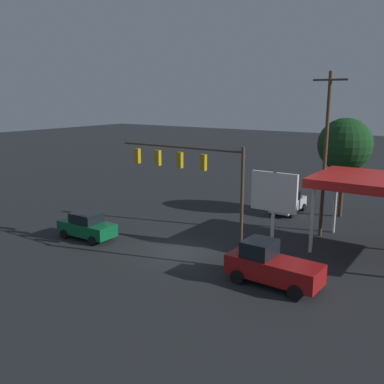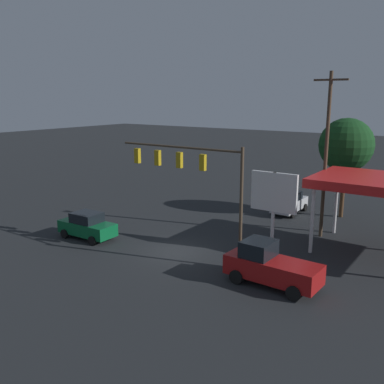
{
  "view_description": "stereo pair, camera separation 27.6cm",
  "coord_description": "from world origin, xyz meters",
  "px_view_note": "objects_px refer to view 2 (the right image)",
  "views": [
    {
      "loc": [
        -16.22,
        21.74,
        10.16
      ],
      "look_at": [
        0.0,
        -2.0,
        3.73
      ],
      "focal_mm": 40.0,
      "sensor_mm": 36.0,
      "label": 1
    },
    {
      "loc": [
        -16.45,
        21.58,
        10.16
      ],
      "look_at": [
        0.0,
        -2.0,
        3.73
      ],
      "focal_mm": 40.0,
      "sensor_mm": 36.0,
      "label": 2
    }
  ],
  "objects_px": {
    "utility_pole": "(326,153)",
    "street_tree": "(346,145)",
    "traffic_signal_assembly": "(190,171)",
    "price_sign": "(274,195)",
    "sedan_far": "(289,202)",
    "sedan_waiting": "(87,226)",
    "pickup_parked": "(270,266)"
  },
  "relations": [
    {
      "from": "price_sign",
      "to": "sedan_far",
      "type": "distance_m",
      "value": 10.91
    },
    {
      "from": "price_sign",
      "to": "sedan_waiting",
      "type": "distance_m",
      "value": 13.63
    },
    {
      "from": "utility_pole",
      "to": "sedan_far",
      "type": "xyz_separation_m",
      "value": [
        4.47,
        -4.84,
        -5.29
      ]
    },
    {
      "from": "sedan_far",
      "to": "traffic_signal_assembly",
      "type": "bearing_deg",
      "value": -4.37
    },
    {
      "from": "sedan_waiting",
      "to": "sedan_far",
      "type": "distance_m",
      "value": 17.77
    },
    {
      "from": "sedan_far",
      "to": "utility_pole",
      "type": "bearing_deg",
      "value": 43.1
    },
    {
      "from": "traffic_signal_assembly",
      "to": "price_sign",
      "type": "xyz_separation_m",
      "value": [
        -4.06,
        -3.63,
        -1.7
      ]
    },
    {
      "from": "price_sign",
      "to": "pickup_parked",
      "type": "xyz_separation_m",
      "value": [
        -2.03,
        4.7,
        -2.83
      ]
    },
    {
      "from": "traffic_signal_assembly",
      "to": "utility_pole",
      "type": "bearing_deg",
      "value": -122.33
    },
    {
      "from": "sedan_waiting",
      "to": "pickup_parked",
      "type": "xyz_separation_m",
      "value": [
        -14.35,
        -0.31,
        0.16
      ]
    },
    {
      "from": "sedan_waiting",
      "to": "pickup_parked",
      "type": "height_order",
      "value": "pickup_parked"
    },
    {
      "from": "traffic_signal_assembly",
      "to": "price_sign",
      "type": "height_order",
      "value": "traffic_signal_assembly"
    },
    {
      "from": "price_sign",
      "to": "pickup_parked",
      "type": "height_order",
      "value": "price_sign"
    },
    {
      "from": "traffic_signal_assembly",
      "to": "price_sign",
      "type": "bearing_deg",
      "value": -138.16
    },
    {
      "from": "traffic_signal_assembly",
      "to": "pickup_parked",
      "type": "height_order",
      "value": "traffic_signal_assembly"
    },
    {
      "from": "pickup_parked",
      "to": "street_tree",
      "type": "height_order",
      "value": "street_tree"
    },
    {
      "from": "utility_pole",
      "to": "street_tree",
      "type": "relative_size",
      "value": 1.41
    },
    {
      "from": "pickup_parked",
      "to": "street_tree",
      "type": "distance_m",
      "value": 16.92
    },
    {
      "from": "sedan_far",
      "to": "street_tree",
      "type": "bearing_deg",
      "value": 108.24
    },
    {
      "from": "price_sign",
      "to": "sedan_waiting",
      "type": "height_order",
      "value": "price_sign"
    },
    {
      "from": "traffic_signal_assembly",
      "to": "price_sign",
      "type": "distance_m",
      "value": 5.7
    },
    {
      "from": "sedan_far",
      "to": "pickup_parked",
      "type": "distance_m",
      "value": 15.58
    },
    {
      "from": "sedan_waiting",
      "to": "sedan_far",
      "type": "height_order",
      "value": "same"
    },
    {
      "from": "utility_pole",
      "to": "street_tree",
      "type": "xyz_separation_m",
      "value": [
        0.3,
        -6.19,
        -0.05
      ]
    },
    {
      "from": "price_sign",
      "to": "sedan_waiting",
      "type": "xyz_separation_m",
      "value": [
        12.32,
        5.0,
        -2.99
      ]
    },
    {
      "from": "traffic_signal_assembly",
      "to": "utility_pole",
      "type": "xyz_separation_m",
      "value": [
        -5.61,
        -8.87,
        0.6
      ]
    },
    {
      "from": "utility_pole",
      "to": "street_tree",
      "type": "distance_m",
      "value": 6.2
    },
    {
      "from": "utility_pole",
      "to": "pickup_parked",
      "type": "relative_size",
      "value": 2.26
    },
    {
      "from": "sedan_waiting",
      "to": "pickup_parked",
      "type": "distance_m",
      "value": 14.35
    },
    {
      "from": "traffic_signal_assembly",
      "to": "sedan_waiting",
      "type": "relative_size",
      "value": 2.06
    },
    {
      "from": "price_sign",
      "to": "sedan_far",
      "type": "relative_size",
      "value": 1.23
    },
    {
      "from": "traffic_signal_assembly",
      "to": "street_tree",
      "type": "bearing_deg",
      "value": -109.44
    }
  ]
}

